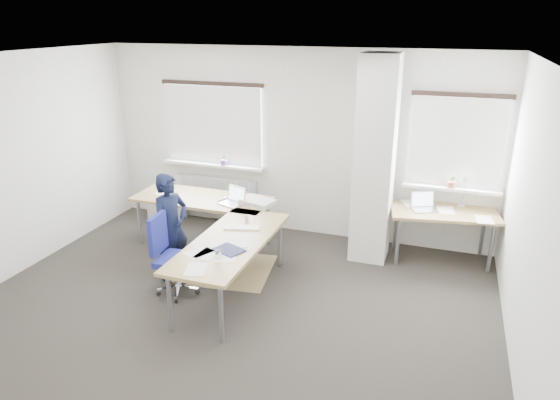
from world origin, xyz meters
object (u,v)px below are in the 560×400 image
(desk_main, at_px, (218,219))
(person, at_px, (171,227))
(desk_side, at_px, (444,214))
(task_chair, at_px, (175,271))

(desk_main, height_order, person, person)
(desk_side, xyz_separation_m, person, (-3.23, -1.63, 0.01))
(desk_main, relative_size, task_chair, 2.63)
(desk_main, distance_m, task_chair, 0.91)
(task_chair, bearing_deg, desk_main, 69.03)
(desk_main, distance_m, person, 0.63)
(task_chair, distance_m, person, 0.57)
(desk_main, height_order, task_chair, task_chair)
(desk_side, relative_size, person, 1.07)
(desk_side, bearing_deg, person, -163.20)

